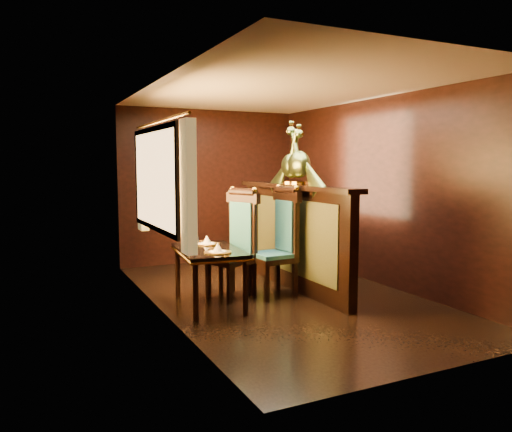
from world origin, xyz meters
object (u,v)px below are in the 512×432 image
object	(u,v)px
dining_table	(209,254)
chair_left	(281,238)
chair_right	(238,239)
peacock_right	(291,155)
peacock_left	(299,152)

from	to	relation	value
dining_table	chair_left	size ratio (longest dim) A/B	0.87
chair_right	peacock_right	size ratio (longest dim) A/B	1.78
dining_table	peacock_left	distance (m)	1.74
chair_right	peacock_left	xyz separation A→B (m)	(0.79, -0.10, 1.07)
chair_right	peacock_right	distance (m)	1.31
peacock_right	chair_right	bearing A→B (deg)	-173.23
chair_right	chair_left	bearing A→B (deg)	-40.43
chair_left	chair_right	size ratio (longest dim) A/B	1.02
chair_left	peacock_right	distance (m)	1.11
chair_left	chair_right	distance (m)	0.53
chair_right	peacock_left	distance (m)	1.33
dining_table	chair_left	distance (m)	0.99
peacock_left	peacock_right	world-z (taller)	peacock_left
dining_table	chair_left	world-z (taller)	chair_left
dining_table	peacock_left	world-z (taller)	peacock_left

